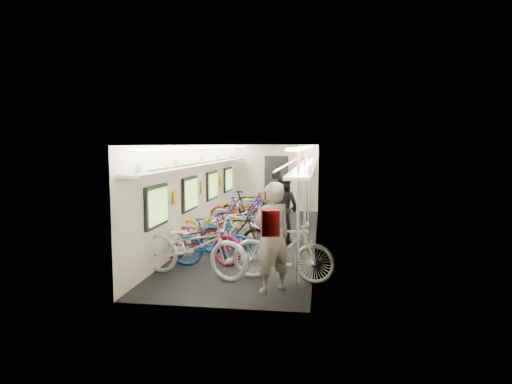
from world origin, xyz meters
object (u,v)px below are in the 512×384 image
(bicycle_0, at_px, (194,246))
(backpack, at_px, (270,223))
(bicycle_1, at_px, (213,242))
(passenger_mid, at_px, (284,208))
(passenger_near, at_px, (272,237))

(bicycle_0, bearing_deg, backpack, -116.92)
(bicycle_0, distance_m, bicycle_1, 0.83)
(passenger_mid, bearing_deg, passenger_near, 127.28)
(passenger_near, distance_m, backpack, 0.87)
(bicycle_0, xyz_separation_m, passenger_mid, (1.37, 3.21, 0.28))
(bicycle_1, bearing_deg, bicycle_0, 155.74)
(bicycle_0, relative_size, backpack, 5.74)
(bicycle_1, xyz_separation_m, passenger_mid, (1.22, 2.41, 0.36))
(passenger_mid, xyz_separation_m, backpack, (0.19, -4.63, 0.43))
(bicycle_1, height_order, passenger_near, passenger_near)
(passenger_mid, bearing_deg, bicycle_1, 98.38)
(bicycle_0, height_order, backpack, backpack)
(bicycle_0, relative_size, passenger_near, 1.20)
(bicycle_0, relative_size, passenger_mid, 1.28)
(bicycle_1, bearing_deg, backpack, -161.07)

